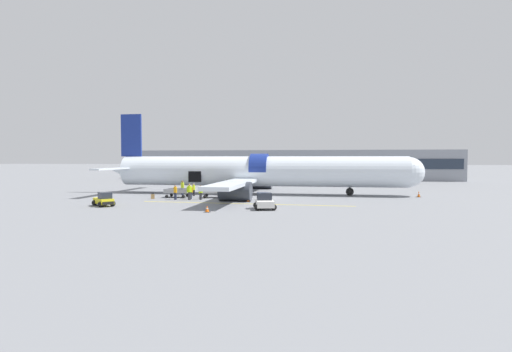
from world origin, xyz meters
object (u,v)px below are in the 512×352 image
object	(u,v)px
ground_crew_marshal	(189,191)
suitcase_on_tarmac_spare	(153,196)
baggage_tug_lead	(104,200)
baggage_cart_queued	(214,193)
ground_crew_driver	(182,187)
airplane	(256,172)
ground_crew_supervisor	(201,192)
ground_crew_helper	(175,192)
ground_crew_loader_a	(191,192)
ground_crew_loader_b	(194,189)
baggage_tug_mid	(265,202)
baggage_cart_loading	(178,193)

from	to	relation	value
ground_crew_marshal	suitcase_on_tarmac_spare	bearing A→B (deg)	174.07
baggage_tug_lead	baggage_cart_queued	xyz separation A→B (m)	(8.45, 9.93, -0.04)
ground_crew_marshal	ground_crew_driver	bearing A→B (deg)	117.06
airplane	ground_crew_supervisor	size ratio (longest dim) A/B	25.16
ground_crew_helper	ground_crew_marshal	xyz separation A→B (m)	(1.65, 0.02, 0.09)
airplane	suitcase_on_tarmac_spare	xyz separation A→B (m)	(-10.76, -7.97, -2.63)
airplane	ground_crew_marshal	size ratio (longest dim) A/B	22.34
baggage_tug_lead	ground_crew_loader_a	xyz separation A→B (m)	(6.16, 8.00, 0.26)
baggage_tug_lead	ground_crew_marshal	size ratio (longest dim) A/B	1.52
ground_crew_loader_b	suitcase_on_tarmac_spare	distance (m)	5.61
ground_crew_loader_b	ground_crew_supervisor	size ratio (longest dim) A/B	0.94
ground_crew_loader_a	ground_crew_supervisor	bearing A→B (deg)	-27.56
ground_crew_helper	baggage_cart_queued	bearing A→B (deg)	39.63
ground_crew_driver	ground_crew_supervisor	bearing A→B (deg)	-51.92
ground_crew_loader_a	ground_crew_loader_b	size ratio (longest dim) A/B	1.05
baggage_tug_mid	ground_crew_helper	bearing A→B (deg)	149.63
ground_crew_loader_a	baggage_tug_mid	bearing A→B (deg)	-38.27
baggage_cart_loading	ground_crew_helper	size ratio (longest dim) A/B	2.28
baggage_tug_lead	suitcase_on_tarmac_spare	size ratio (longest dim) A/B	4.29
baggage_cart_loading	ground_crew_supervisor	distance (m)	4.18
ground_crew_driver	baggage_cart_loading	bearing A→B (deg)	-80.91
airplane	baggage_tug_mid	xyz separation A→B (m)	(3.34, -15.01, -2.26)
ground_crew_supervisor	ground_crew_helper	size ratio (longest dim) A/B	0.97
ground_crew_driver	ground_crew_supervisor	size ratio (longest dim) A/B	1.13
ground_crew_supervisor	suitcase_on_tarmac_spare	distance (m)	5.82
airplane	baggage_cart_queued	xyz separation A→B (m)	(-4.11, -5.39, -2.35)
airplane	baggage_tug_mid	distance (m)	15.54
baggage_tug_mid	suitcase_on_tarmac_spare	world-z (taller)	baggage_tug_mid
ground_crew_loader_b	baggage_cart_queued	bearing A→B (deg)	-29.32
baggage_cart_loading	ground_crew_loader_a	size ratio (longest dim) A/B	2.37
baggage_tug_mid	baggage_cart_loading	distance (m)	14.97
airplane	baggage_tug_mid	bearing A→B (deg)	-77.45
ground_crew_helper	baggage_cart_loading	bearing A→B (deg)	105.01
ground_crew_loader_a	ground_crew_loader_b	world-z (taller)	ground_crew_loader_a
baggage_cart_queued	suitcase_on_tarmac_spare	xyz separation A→B (m)	(-6.65, -2.58, -0.28)
airplane	ground_crew_marshal	distance (m)	10.64
baggage_tug_lead	baggage_tug_mid	size ratio (longest dim) A/B	0.95
baggage_tug_mid	ground_crew_helper	distance (m)	12.94
suitcase_on_tarmac_spare	baggage_tug_lead	bearing A→B (deg)	-103.75
ground_crew_supervisor	suitcase_on_tarmac_spare	size ratio (longest dim) A/B	2.50
baggage_cart_loading	baggage_tug_mid	bearing A→B (deg)	-37.61
ground_crew_loader_b	ground_crew_helper	distance (m)	4.88
baggage_tug_mid	ground_crew_helper	world-z (taller)	ground_crew_helper
ground_crew_supervisor	baggage_cart_queued	bearing A→B (deg)	72.26
baggage_cart_queued	ground_crew_loader_a	size ratio (longest dim) A/B	2.29
ground_crew_loader_b	ground_crew_marshal	xyz separation A→B (m)	(1.09, -4.83, 0.16)
suitcase_on_tarmac_spare	baggage_cart_queued	bearing A→B (deg)	21.21
baggage_tug_mid	ground_crew_loader_b	distance (m)	15.56
ground_crew_driver	suitcase_on_tarmac_spare	bearing A→B (deg)	-109.44
ground_crew_loader_a	ground_crew_helper	bearing A→B (deg)	-141.06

